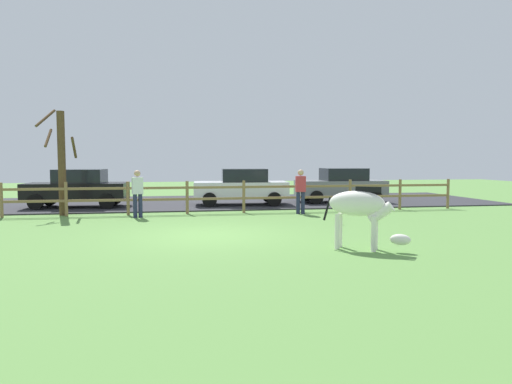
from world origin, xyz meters
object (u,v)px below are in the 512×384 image
Objects in this scene: bare_tree at (61,160)px; crow_on_grass at (339,221)px; parked_car_grey at (341,185)px; zebra at (360,208)px; visitor_left_of_tree at (301,189)px; parked_car_black at (78,188)px; parked_car_white at (241,186)px; visitor_right_of_tree at (138,192)px.

bare_tree is 17.94× the size of crow_on_grass.
crow_on_grass is 0.05× the size of parked_car_grey.
zebra is 3.97m from crow_on_grass.
zebra is 6.76m from visitor_left_of_tree.
bare_tree is 2.28× the size of zebra.
parked_car_black reaches higher than zebra.
parked_car_white is (-2.13, 6.26, 0.72)m from crow_on_grass.
parked_car_grey is 4.72m from parked_car_white.
parked_car_black is at bearing 128.01° from zebra.
zebra is at bearing -44.22° from bare_tree.
parked_car_white is 2.51× the size of visitor_left_of_tree.
parked_car_black is (-7.99, 10.22, -0.08)m from zebra.
crow_on_grass is at bearing 76.37° from zebra.
parked_car_black is 9.19m from visitor_left_of_tree.
visitor_right_of_tree is at bearing -156.53° from parked_car_grey.
parked_car_grey is 2.48× the size of visitor_right_of_tree.
parked_car_grey is 0.99× the size of parked_car_white.
parked_car_white is (6.85, 2.21, -1.13)m from bare_tree.
parked_car_grey is 0.99× the size of parked_car_black.
crow_on_grass is 6.65m from parked_car_white.
parked_car_grey and parked_car_black have the same top height.
zebra is 1.03× the size of visitor_left_of_tree.
parked_car_grey is at bearing 51.54° from visitor_left_of_tree.
visitor_right_of_tree is (2.66, -3.56, 0.06)m from parked_car_black.
crow_on_grass is 0.05× the size of parked_car_white.
crow_on_grass is at bearing -24.34° from bare_tree.
parked_car_white is 2.51× the size of visitor_right_of_tree.
visitor_left_of_tree is (8.57, -1.11, -1.07)m from bare_tree.
parked_car_white is at bearing 96.86° from zebra.
crow_on_grass is 0.05× the size of parked_car_black.
bare_tree is 2.35× the size of visitor_right_of_tree.
parked_car_black is 2.49× the size of visitor_right_of_tree.
bare_tree is 10.02m from crow_on_grass.
visitor_left_of_tree is (0.51, 6.74, -0.02)m from zebra.
parked_car_white is at bearing -1.44° from parked_car_black.
visitor_right_of_tree is (-8.82, -3.83, 0.06)m from parked_car_grey.
zebra is at bearing -51.33° from visitor_right_of_tree.
bare_tree reaches higher than zebra.
zebra is 12.97m from parked_car_black.
crow_on_grass is (8.97, -4.06, -1.85)m from bare_tree.
zebra is 0.42× the size of parked_car_grey.
parked_car_black is 4.45m from visitor_right_of_tree.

